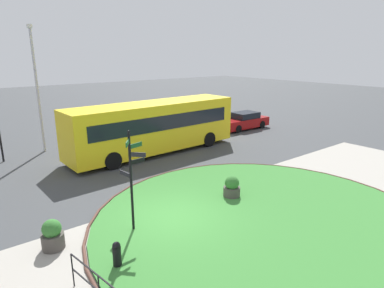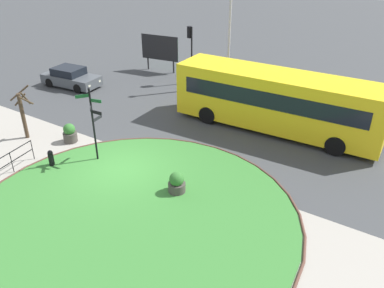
{
  "view_description": "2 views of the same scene",
  "coord_description": "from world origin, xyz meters",
  "px_view_note": "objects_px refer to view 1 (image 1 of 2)",
  "views": [
    {
      "loc": [
        -6.42,
        -9.41,
        6.1
      ],
      "look_at": [
        2.81,
        2.33,
        1.99
      ],
      "focal_mm": 30.77,
      "sensor_mm": 36.0,
      "label": 1
    },
    {
      "loc": [
        11.18,
        -11.27,
        9.79
      ],
      "look_at": [
        3.21,
        1.01,
        1.89
      ],
      "focal_mm": 37.29,
      "sensor_mm": 36.0,
      "label": 2
    }
  ],
  "objects_px": {
    "bollard_foreground": "(117,255)",
    "lamppost_tall": "(37,86)",
    "bus_yellow": "(154,126)",
    "signpost_directional": "(132,174)",
    "planter_kerbside": "(232,188)",
    "planter_near_signpost": "(52,236)",
    "car_near_lane": "(244,121)"
  },
  "relations": [
    {
      "from": "bus_yellow",
      "to": "planter_near_signpost",
      "type": "bearing_deg",
      "value": -141.3
    },
    {
      "from": "signpost_directional",
      "to": "planter_kerbside",
      "type": "distance_m",
      "value": 5.0
    },
    {
      "from": "bus_yellow",
      "to": "lamppost_tall",
      "type": "relative_size",
      "value": 1.44
    },
    {
      "from": "bus_yellow",
      "to": "car_near_lane",
      "type": "xyz_separation_m",
      "value": [
        9.49,
        1.24,
        -1.06
      ]
    },
    {
      "from": "bus_yellow",
      "to": "planter_kerbside",
      "type": "bearing_deg",
      "value": -99.5
    },
    {
      "from": "signpost_directional",
      "to": "bollard_foreground",
      "type": "distance_m",
      "value": 2.72
    },
    {
      "from": "bus_yellow",
      "to": "car_near_lane",
      "type": "distance_m",
      "value": 9.63
    },
    {
      "from": "bus_yellow",
      "to": "planter_kerbside",
      "type": "distance_m",
      "value": 8.12
    },
    {
      "from": "signpost_directional",
      "to": "bus_yellow",
      "type": "distance_m",
      "value": 9.7
    },
    {
      "from": "car_near_lane",
      "to": "planter_near_signpost",
      "type": "bearing_deg",
      "value": 26.23
    },
    {
      "from": "planter_near_signpost",
      "to": "planter_kerbside",
      "type": "bearing_deg",
      "value": -6.03
    },
    {
      "from": "bus_yellow",
      "to": "planter_near_signpost",
      "type": "distance_m",
      "value": 11.07
    },
    {
      "from": "signpost_directional",
      "to": "planter_kerbside",
      "type": "relative_size",
      "value": 3.65
    },
    {
      "from": "planter_kerbside",
      "to": "car_near_lane",
      "type": "bearing_deg",
      "value": 41.14
    },
    {
      "from": "signpost_directional",
      "to": "planter_near_signpost",
      "type": "bearing_deg",
      "value": 166.39
    },
    {
      "from": "car_near_lane",
      "to": "signpost_directional",
      "type": "bearing_deg",
      "value": 31.66
    },
    {
      "from": "bus_yellow",
      "to": "lamppost_tall",
      "type": "height_order",
      "value": "lamppost_tall"
    },
    {
      "from": "car_near_lane",
      "to": "lamppost_tall",
      "type": "distance_m",
      "value": 15.75
    },
    {
      "from": "planter_near_signpost",
      "to": "planter_kerbside",
      "type": "relative_size",
      "value": 1.02
    },
    {
      "from": "bollard_foreground",
      "to": "planter_near_signpost",
      "type": "xyz_separation_m",
      "value": [
        -1.18,
        2.2,
        0.03
      ]
    },
    {
      "from": "car_near_lane",
      "to": "bollard_foreground",
      "type": "bearing_deg",
      "value": 33.48
    },
    {
      "from": "bus_yellow",
      "to": "signpost_directional",
      "type": "bearing_deg",
      "value": -128.36
    },
    {
      "from": "signpost_directional",
      "to": "planter_near_signpost",
      "type": "relative_size",
      "value": 3.6
    },
    {
      "from": "signpost_directional",
      "to": "planter_kerbside",
      "type": "xyz_separation_m",
      "value": [
        4.7,
        -0.14,
        -1.7
      ]
    },
    {
      "from": "bollard_foreground",
      "to": "car_near_lane",
      "type": "xyz_separation_m",
      "value": [
        16.63,
        10.62,
        0.21
      ]
    },
    {
      "from": "car_near_lane",
      "to": "planter_near_signpost",
      "type": "xyz_separation_m",
      "value": [
        -17.81,
        -8.43,
        -0.18
      ]
    },
    {
      "from": "planter_near_signpost",
      "to": "car_near_lane",
      "type": "bearing_deg",
      "value": 25.31
    },
    {
      "from": "bus_yellow",
      "to": "planter_near_signpost",
      "type": "xyz_separation_m",
      "value": [
        -8.33,
        -7.18,
        -1.24
      ]
    },
    {
      "from": "bollard_foreground",
      "to": "bus_yellow",
      "type": "bearing_deg",
      "value": 52.69
    },
    {
      "from": "bollard_foreground",
      "to": "planter_kerbside",
      "type": "distance_m",
      "value": 6.27
    },
    {
      "from": "bollard_foreground",
      "to": "lamppost_tall",
      "type": "distance_m",
      "value": 14.6
    },
    {
      "from": "lamppost_tall",
      "to": "car_near_lane",
      "type": "bearing_deg",
      "value": -12.78
    }
  ]
}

